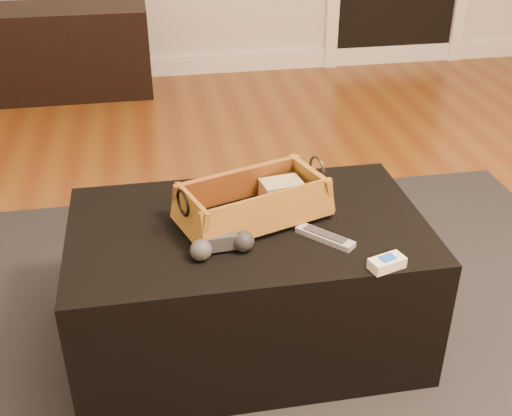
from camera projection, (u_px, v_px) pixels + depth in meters
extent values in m
cube|color=brown|center=(305.00, 355.00, 1.97)|extent=(5.00, 5.50, 0.01)
cube|color=white|center=(206.00, 64.00, 4.26)|extent=(5.00, 0.04, 0.12)
cube|color=black|center=(37.00, 52.00, 3.81)|extent=(1.32, 0.45, 0.52)
cube|color=black|center=(251.00, 350.00, 1.97)|extent=(2.60, 2.00, 0.01)
cube|color=black|center=(248.00, 284.00, 1.90)|extent=(1.00, 0.60, 0.42)
cube|color=black|center=(249.00, 215.00, 1.78)|extent=(0.22, 0.14, 0.02)
cube|color=tan|center=(282.00, 191.00, 1.87)|extent=(0.13, 0.10, 0.06)
cube|color=#9C6423|center=(253.00, 217.00, 1.81)|extent=(0.41, 0.28, 0.01)
cube|color=brown|center=(238.00, 185.00, 1.85)|extent=(0.39, 0.16, 0.11)
cube|color=#AC6F26|center=(270.00, 213.00, 1.71)|extent=(0.39, 0.16, 0.11)
cube|color=olive|center=(312.00, 183.00, 1.87)|extent=(0.10, 0.20, 0.11)
cube|color=#A57425|center=(189.00, 215.00, 1.70)|extent=(0.10, 0.20, 0.11)
torus|color=#362E24|center=(317.00, 168.00, 1.85)|extent=(0.03, 0.07, 0.08)
torus|color=black|center=(183.00, 203.00, 1.68)|extent=(0.03, 0.07, 0.08)
cube|color=#313134|center=(219.00, 239.00, 1.68)|extent=(0.09, 0.07, 0.04)
sphere|color=#39383C|center=(201.00, 250.00, 1.63)|extent=(0.07, 0.07, 0.06)
sphere|color=black|center=(244.00, 241.00, 1.67)|extent=(0.07, 0.07, 0.06)
cube|color=#AFB3B7|center=(325.00, 237.00, 1.72)|extent=(0.14, 0.15, 0.02)
cube|color=#292A2C|center=(325.00, 234.00, 1.72)|extent=(0.10, 0.11, 0.00)
cube|color=white|center=(387.00, 263.00, 1.61)|extent=(0.10, 0.07, 0.03)
cube|color=blue|center=(388.00, 258.00, 1.60)|extent=(0.04, 0.04, 0.01)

